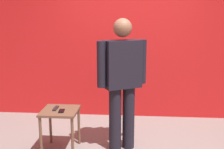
{
  "coord_description": "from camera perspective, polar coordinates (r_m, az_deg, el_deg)",
  "views": [
    {
      "loc": [
        0.09,
        -3.06,
        1.73
      ],
      "look_at": [
        -0.19,
        0.55,
        0.98
      ],
      "focal_mm": 43.68,
      "sensor_mm": 36.0,
      "label": 1
    }
  ],
  "objects": [
    {
      "name": "tv_remote",
      "position": [
        3.66,
        -11.71,
        -6.94
      ],
      "size": [
        0.04,
        0.17,
        0.02
      ],
      "primitive_type": "cube",
      "rotation": [
        0.0,
        0.0,
        -0.0
      ],
      "color": "black",
      "rests_on": "side_table"
    },
    {
      "name": "cell_phone",
      "position": [
        3.57,
        -10.51,
        -7.5
      ],
      "size": [
        0.09,
        0.15,
        0.01
      ],
      "primitive_type": "cube",
      "rotation": [
        0.0,
        0.0,
        0.12
      ],
      "color": "black",
      "rests_on": "side_table"
    },
    {
      "name": "back_wall_red",
      "position": [
        4.75,
        3.42,
        8.1
      ],
      "size": [
        5.03,
        0.12,
        2.86
      ],
      "primitive_type": "cube",
      "color": "red",
      "rests_on": "ground_plane"
    },
    {
      "name": "side_table",
      "position": [
        3.66,
        -10.79,
        -8.74
      ],
      "size": [
        0.46,
        0.46,
        0.56
      ],
      "color": "brown",
      "rests_on": "ground_plane"
    },
    {
      "name": "standing_person",
      "position": [
        3.5,
        2.14,
        -0.84
      ],
      "size": [
        0.66,
        0.42,
        1.73
      ],
      "color": "black",
      "rests_on": "ground_plane"
    }
  ]
}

